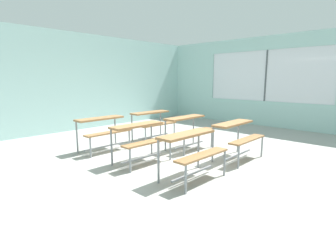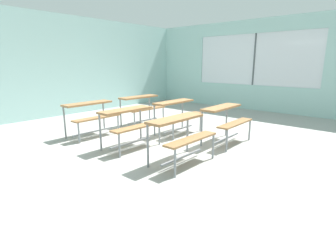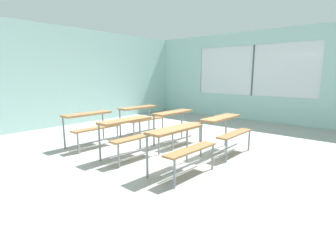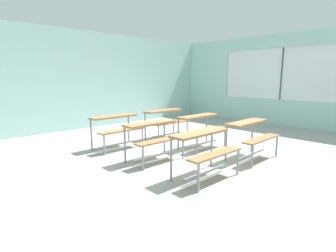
# 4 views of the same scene
# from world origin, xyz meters

# --- Properties ---
(ground) EXTENTS (10.00, 9.00, 0.05)m
(ground) POSITION_xyz_m (0.00, 0.00, -0.03)
(ground) COLOR #9E9E99
(wall_back) EXTENTS (10.00, 0.12, 3.00)m
(wall_back) POSITION_xyz_m (0.00, 4.50, 1.50)
(wall_back) COLOR #A8D1CC
(wall_back) RESTS_ON ground
(wall_right) EXTENTS (0.12, 9.00, 3.00)m
(wall_right) POSITION_xyz_m (5.00, -0.13, 1.45)
(wall_right) COLOR #A8D1CC
(wall_right) RESTS_ON ground
(desk_bench_r0c0) EXTENTS (1.11, 0.60, 0.74)m
(desk_bench_r0c0) POSITION_xyz_m (-0.61, -0.79, 0.56)
(desk_bench_r0c0) COLOR olive
(desk_bench_r0c0) RESTS_ON ground
(desk_bench_r0c1) EXTENTS (1.11, 0.60, 0.74)m
(desk_bench_r0c1) POSITION_xyz_m (0.85, -0.79, 0.56)
(desk_bench_r0c1) COLOR olive
(desk_bench_r0c1) RESTS_ON ground
(desk_bench_r1c0) EXTENTS (1.10, 0.60, 0.74)m
(desk_bench_r1c0) POSITION_xyz_m (-0.62, 0.45, 0.56)
(desk_bench_r1c0) COLOR olive
(desk_bench_r1c0) RESTS_ON ground
(desk_bench_r1c1) EXTENTS (1.10, 0.60, 0.74)m
(desk_bench_r1c1) POSITION_xyz_m (0.79, 0.42, 0.56)
(desk_bench_r1c1) COLOR olive
(desk_bench_r1c1) RESTS_ON ground
(desk_bench_r2c0) EXTENTS (1.10, 0.59, 0.74)m
(desk_bench_r2c0) POSITION_xyz_m (-0.64, 1.72, 0.56)
(desk_bench_r2c0) COLOR olive
(desk_bench_r2c0) RESTS_ON ground
(desk_bench_r2c1) EXTENTS (1.12, 0.64, 0.74)m
(desk_bench_r2c1) POSITION_xyz_m (0.87, 1.69, 0.56)
(desk_bench_r2c1) COLOR olive
(desk_bench_r2c1) RESTS_ON ground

